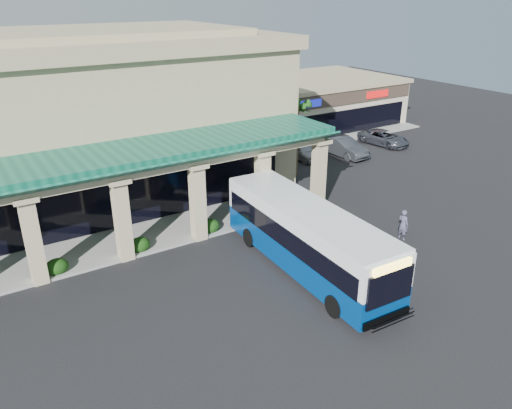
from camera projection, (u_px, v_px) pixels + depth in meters
ground at (291, 261)px, 27.31m from camera, size 110.00×110.00×0.00m
main_building at (57, 120)px, 33.49m from camera, size 30.80×14.80×11.35m
arcade at (103, 203)px, 27.49m from camera, size 30.00×6.20×5.70m
strip_mall at (295, 103)px, 53.83m from camera, size 22.50×12.50×4.90m
palm_0 at (297, 135)px, 38.73m from camera, size 2.40×2.40×6.60m
palm_1 at (285, 130)px, 41.70m from camera, size 2.40×2.40×5.80m
broadleaf_tree at (234, 126)px, 44.78m from camera, size 2.60×2.60×4.81m
transit_bus at (306, 239)px, 25.93m from camera, size 3.52×12.76×3.53m
pedestrian at (403, 225)px, 29.43m from camera, size 0.50×0.71×1.88m
car_silver at (302, 151)px, 43.68m from camera, size 1.72×4.17×1.41m
car_white at (342, 147)px, 44.40m from camera, size 2.10×5.24×1.69m
car_gray at (384, 138)px, 47.61m from camera, size 3.03×5.31×1.40m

